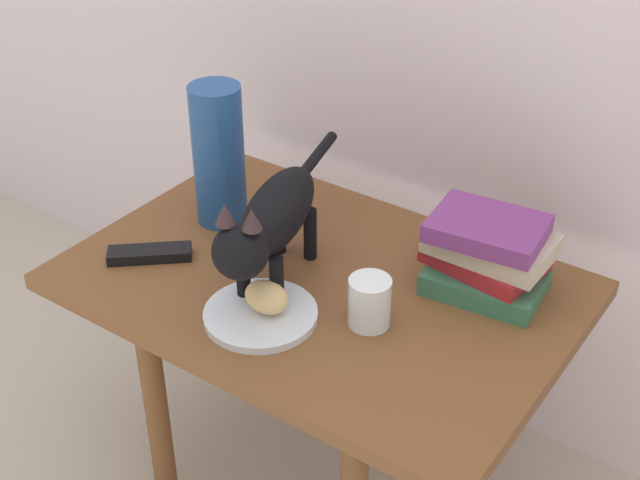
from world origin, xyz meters
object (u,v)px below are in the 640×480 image
Objects in this scene: plate at (261,315)px; tv_remote at (150,254)px; green_vase at (219,155)px; book_stack at (487,254)px; cat at (271,221)px; candle_jar at (369,304)px; side_table at (320,308)px; bread_roll at (267,297)px.

plate is 1.26× the size of tv_remote.
plate is 0.35m from green_vase.
book_stack is 0.79× the size of green_vase.
cat is 0.37m from book_stack.
tv_remote is (-0.02, -0.18, -0.13)m from green_vase.
candle_jar is at bearing -118.57° from book_stack.
plate is 0.18m from candle_jar.
book_stack is at bearing 48.07° from plate.
plate is at bearing -149.06° from candle_jar.
cat reaches higher than side_table.
cat is at bearing -129.64° from side_table.
book_stack is at bearing 61.43° from candle_jar.
side_table is 10.22× the size of candle_jar.
candle_jar is (0.14, -0.06, 0.10)m from side_table.
tv_remote is at bearing 177.44° from bread_roll.
green_vase reaches higher than book_stack.
side_table is 10.86× the size of bread_roll.
green_vase is 0.44m from candle_jar.
green_vase is at bearing 164.39° from candle_jar.
book_stack is 1.45× the size of tv_remote.
book_stack reaches higher than side_table.
side_table is at bearing 50.36° from cat.
bread_roll reaches higher than side_table.
green_vase reaches higher than cat.
cat is at bearing -26.60° from tv_remote.
book_stack is 2.55× the size of candle_jar.
cat is 0.21m from candle_jar.
book_stack is 0.60m from tv_remote.
book_stack is at bearing 29.96° from side_table.
bread_roll is 0.29× the size of green_vase.
tv_remote reaches higher than plate.
bread_roll reaches higher than plate.
plate is 0.27m from tv_remote.
candle_jar is (-0.11, -0.20, -0.03)m from book_stack.
book_stack reaches higher than candle_jar.
bread_roll is at bearing -43.71° from tv_remote.
tv_remote is at bearing -165.46° from cat.
cat is (-0.04, 0.08, 0.13)m from plate.
plate is 0.69× the size of green_vase.
side_table is at bearing -17.61° from tv_remote.
cat is at bearing 121.05° from bread_roll.
candle_jar is (0.19, 0.01, -0.09)m from cat.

